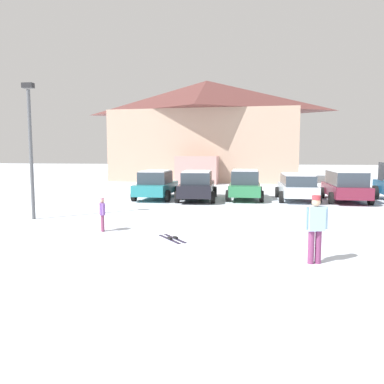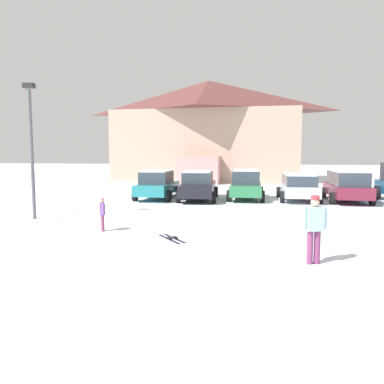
{
  "view_description": "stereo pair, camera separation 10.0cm",
  "coord_description": "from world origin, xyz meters",
  "px_view_note": "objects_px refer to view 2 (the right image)",
  "views": [
    {
      "loc": [
        1.01,
        -7.0,
        2.68
      ],
      "look_at": [
        -0.83,
        6.12,
        1.29
      ],
      "focal_mm": 35.0,
      "sensor_mm": 36.0,
      "label": 1
    },
    {
      "loc": [
        1.11,
        -6.98,
        2.68
      ],
      "look_at": [
        -0.83,
        6.12,
        1.29
      ],
      "focal_mm": 35.0,
      "sensor_mm": 36.0,
      "label": 2
    }
  ],
  "objects_px": {
    "parked_silver_wagon": "(298,186)",
    "parked_maroon_van": "(347,185)",
    "parked_green_coupe": "(246,185)",
    "parked_teal_hatchback": "(157,185)",
    "skier_child_in_purple_jacket": "(102,212)",
    "skier_adult_in_blue_parka": "(314,226)",
    "parked_black_sedan": "(198,185)",
    "lamp_post": "(31,144)",
    "ski_lodge": "(208,130)",
    "pair_of_skis": "(172,238)"
  },
  "relations": [
    {
      "from": "ski_lodge",
      "to": "parked_teal_hatchback",
      "type": "xyz_separation_m",
      "value": [
        -1.27,
        -16.48,
        -4.13
      ]
    },
    {
      "from": "parked_maroon_van",
      "to": "skier_child_in_purple_jacket",
      "type": "height_order",
      "value": "parked_maroon_van"
    },
    {
      "from": "parked_teal_hatchback",
      "to": "lamp_post",
      "type": "distance_m",
      "value": 8.33
    },
    {
      "from": "parked_maroon_van",
      "to": "ski_lodge",
      "type": "bearing_deg",
      "value": 120.12
    },
    {
      "from": "parked_black_sedan",
      "to": "parked_green_coupe",
      "type": "bearing_deg",
      "value": 13.85
    },
    {
      "from": "skier_child_in_purple_jacket",
      "to": "pair_of_skis",
      "type": "relative_size",
      "value": 0.92
    },
    {
      "from": "parked_black_sedan",
      "to": "parked_green_coupe",
      "type": "relative_size",
      "value": 1.15
    },
    {
      "from": "parked_green_coupe",
      "to": "skier_child_in_purple_jacket",
      "type": "distance_m",
      "value": 10.83
    },
    {
      "from": "parked_green_coupe",
      "to": "parked_maroon_van",
      "type": "distance_m",
      "value": 5.52
    },
    {
      "from": "parked_green_coupe",
      "to": "parked_maroon_van",
      "type": "relative_size",
      "value": 0.94
    },
    {
      "from": "parked_teal_hatchback",
      "to": "skier_child_in_purple_jacket",
      "type": "height_order",
      "value": "parked_teal_hatchback"
    },
    {
      "from": "ski_lodge",
      "to": "parked_black_sedan",
      "type": "height_order",
      "value": "ski_lodge"
    },
    {
      "from": "ski_lodge",
      "to": "parked_maroon_van",
      "type": "distance_m",
      "value": 19.12
    },
    {
      "from": "parked_silver_wagon",
      "to": "pair_of_skis",
      "type": "distance_m",
      "value": 11.69
    },
    {
      "from": "skier_child_in_purple_jacket",
      "to": "pair_of_skis",
      "type": "bearing_deg",
      "value": -17.86
    },
    {
      "from": "ski_lodge",
      "to": "parked_maroon_van",
      "type": "bearing_deg",
      "value": -59.88
    },
    {
      "from": "skier_child_in_purple_jacket",
      "to": "skier_adult_in_blue_parka",
      "type": "height_order",
      "value": "skier_adult_in_blue_parka"
    },
    {
      "from": "parked_silver_wagon",
      "to": "parked_green_coupe",
      "type": "bearing_deg",
      "value": 178.61
    },
    {
      "from": "parked_teal_hatchback",
      "to": "parked_maroon_van",
      "type": "xyz_separation_m",
      "value": [
        10.65,
        0.31,
        0.09
      ]
    },
    {
      "from": "parked_maroon_van",
      "to": "pair_of_skis",
      "type": "height_order",
      "value": "parked_maroon_van"
    },
    {
      "from": "parked_maroon_van",
      "to": "pair_of_skis",
      "type": "distance_m",
      "value": 12.95
    },
    {
      "from": "parked_silver_wagon",
      "to": "parked_maroon_van",
      "type": "bearing_deg",
      "value": -2.73
    },
    {
      "from": "parked_green_coupe",
      "to": "skier_adult_in_blue_parka",
      "type": "height_order",
      "value": "parked_green_coupe"
    },
    {
      "from": "skier_adult_in_blue_parka",
      "to": "parked_teal_hatchback",
      "type": "bearing_deg",
      "value": 119.48
    },
    {
      "from": "parked_teal_hatchback",
      "to": "parked_black_sedan",
      "type": "xyz_separation_m",
      "value": [
        2.44,
        -0.16,
        0.01
      ]
    },
    {
      "from": "pair_of_skis",
      "to": "lamp_post",
      "type": "distance_m",
      "value": 7.48
    },
    {
      "from": "parked_teal_hatchback",
      "to": "parked_silver_wagon",
      "type": "height_order",
      "value": "parked_teal_hatchback"
    },
    {
      "from": "parked_green_coupe",
      "to": "skier_child_in_purple_jacket",
      "type": "xyz_separation_m",
      "value": [
        -4.82,
        -9.7,
        -0.2
      ]
    },
    {
      "from": "parked_green_coupe",
      "to": "parked_silver_wagon",
      "type": "distance_m",
      "value": 2.93
    },
    {
      "from": "ski_lodge",
      "to": "lamp_post",
      "type": "relative_size",
      "value": 3.37
    },
    {
      "from": "parked_green_coupe",
      "to": "parked_silver_wagon",
      "type": "height_order",
      "value": "parked_green_coupe"
    },
    {
      "from": "parked_silver_wagon",
      "to": "parked_maroon_van",
      "type": "xyz_separation_m",
      "value": [
        2.58,
        -0.12,
        0.09
      ]
    },
    {
      "from": "ski_lodge",
      "to": "parked_green_coupe",
      "type": "bearing_deg",
      "value": -76.39
    },
    {
      "from": "parked_silver_wagon",
      "to": "lamp_post",
      "type": "distance_m",
      "value": 13.98
    },
    {
      "from": "skier_adult_in_blue_parka",
      "to": "lamp_post",
      "type": "height_order",
      "value": "lamp_post"
    },
    {
      "from": "ski_lodge",
      "to": "parked_teal_hatchback",
      "type": "height_order",
      "value": "ski_lodge"
    },
    {
      "from": "lamp_post",
      "to": "parked_green_coupe",
      "type": "bearing_deg",
      "value": 42.57
    },
    {
      "from": "skier_adult_in_blue_parka",
      "to": "parked_black_sedan",
      "type": "bearing_deg",
      "value": 110.21
    },
    {
      "from": "parked_black_sedan",
      "to": "parked_maroon_van",
      "type": "height_order",
      "value": "parked_maroon_van"
    },
    {
      "from": "parked_black_sedan",
      "to": "parked_green_coupe",
      "type": "xyz_separation_m",
      "value": [
        2.7,
        0.67,
        0.01
      ]
    },
    {
      "from": "pair_of_skis",
      "to": "lamp_post",
      "type": "relative_size",
      "value": 0.23
    },
    {
      "from": "parked_teal_hatchback",
      "to": "pair_of_skis",
      "type": "bearing_deg",
      "value": -73.84
    },
    {
      "from": "parked_black_sedan",
      "to": "parked_maroon_van",
      "type": "xyz_separation_m",
      "value": [
        8.21,
        0.47,
        0.08
      ]
    },
    {
      "from": "lamp_post",
      "to": "skier_child_in_purple_jacket",
      "type": "bearing_deg",
      "value": -27.26
    },
    {
      "from": "parked_black_sedan",
      "to": "parked_silver_wagon",
      "type": "height_order",
      "value": "parked_black_sedan"
    },
    {
      "from": "parked_black_sedan",
      "to": "skier_child_in_purple_jacket",
      "type": "height_order",
      "value": "parked_black_sedan"
    },
    {
      "from": "parked_teal_hatchback",
      "to": "lamp_post",
      "type": "height_order",
      "value": "lamp_post"
    },
    {
      "from": "parked_maroon_van",
      "to": "parked_silver_wagon",
      "type": "bearing_deg",
      "value": 177.27
    },
    {
      "from": "parked_black_sedan",
      "to": "lamp_post",
      "type": "bearing_deg",
      "value": -129.09
    },
    {
      "from": "parked_maroon_van",
      "to": "lamp_post",
      "type": "height_order",
      "value": "lamp_post"
    }
  ]
}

